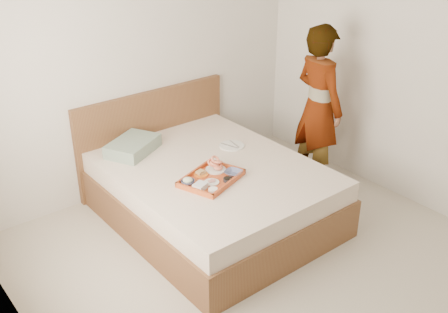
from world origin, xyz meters
name	(u,v)px	position (x,y,z in m)	size (l,w,h in m)	color
ground	(286,276)	(0.00, 0.00, 0.00)	(3.50, 4.00, 0.01)	#C0B4A3
wall_back	(141,56)	(0.00, 2.00, 1.30)	(3.50, 0.01, 2.60)	silver
wall_left	(37,209)	(-1.75, 0.00, 1.30)	(0.01, 4.00, 2.60)	silver
wall_right	(441,71)	(1.75, 0.00, 1.30)	(0.01, 4.00, 2.60)	silver
bed	(213,193)	(0.06, 1.00, 0.27)	(1.65, 2.00, 0.53)	brown
headboard	(153,136)	(0.06, 1.97, 0.47)	(1.65, 0.06, 0.95)	brown
pillow	(133,146)	(-0.33, 1.68, 0.59)	(0.48, 0.33, 0.12)	gray
tray	(211,178)	(-0.10, 0.81, 0.55)	(0.50, 0.37, 0.05)	#CE5922
prawn_plate	(216,169)	(0.03, 0.91, 0.55)	(0.17, 0.17, 0.01)	white
navy_bowl_big	(233,173)	(0.09, 0.75, 0.56)	(0.14, 0.14, 0.03)	navy
sauce_dish	(228,180)	(-0.02, 0.70, 0.56)	(0.07, 0.07, 0.03)	black
meat_plate	(212,182)	(-0.13, 0.76, 0.55)	(0.12, 0.12, 0.01)	white
bread_plate	(201,174)	(-0.12, 0.92, 0.55)	(0.12, 0.12, 0.01)	orange
salad_bowl	(188,182)	(-0.30, 0.86, 0.56)	(0.11, 0.11, 0.03)	navy
plastic_tub	(200,186)	(-0.26, 0.74, 0.57)	(0.11, 0.09, 0.05)	silver
cheese_round	(213,190)	(-0.21, 0.64, 0.56)	(0.07, 0.07, 0.03)	white
dinner_plate	(232,146)	(0.45, 1.21, 0.54)	(0.23, 0.23, 0.01)	white
person	(318,107)	(1.29, 0.92, 0.80)	(0.59, 0.39, 1.61)	silver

